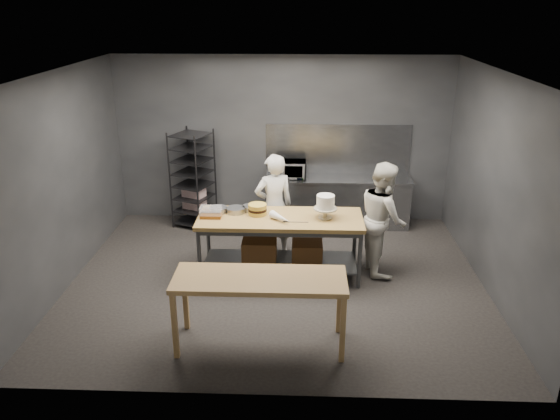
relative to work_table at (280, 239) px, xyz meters
name	(u,v)px	position (x,y,z in m)	size (l,w,h in m)	color
ground	(277,280)	(-0.04, -0.22, -0.57)	(6.00, 6.00, 0.00)	black
back_wall	(283,140)	(-0.04, 2.28, 0.93)	(6.00, 0.04, 3.00)	#4C4F54
work_table	(280,239)	(0.00, 0.00, 0.00)	(2.40, 0.90, 0.92)	olive
near_counter	(260,284)	(-0.16, -1.81, 0.24)	(2.00, 0.70, 0.90)	#A17942
back_counter	(337,201)	(0.96, 1.96, -0.12)	(2.60, 0.60, 0.90)	slate
splashback_panel	(338,149)	(0.96, 2.26, 0.78)	(2.60, 0.02, 0.90)	slate
speed_rack	(193,180)	(-1.63, 1.88, 0.28)	(0.80, 0.83, 1.75)	black
chef_behind	(274,206)	(-0.12, 0.65, 0.27)	(0.62, 0.40, 1.69)	white
chef_right	(383,218)	(1.52, 0.20, 0.28)	(0.83, 0.65, 1.70)	silver
microwave	(291,169)	(0.11, 1.96, 0.48)	(0.54, 0.37, 0.30)	black
frosted_cake_stand	(325,204)	(0.65, -0.01, 0.57)	(0.34, 0.34, 0.35)	#BFB699
layer_cake	(257,209)	(-0.33, 0.09, 0.43)	(0.27, 0.27, 0.16)	gold
cake_pans	(234,209)	(-0.69, 0.19, 0.39)	(0.72, 0.35, 0.07)	gray
piping_bag	(281,218)	(0.02, -0.17, 0.41)	(0.12, 0.12, 0.38)	white
offset_spatula	(292,222)	(0.18, -0.18, 0.35)	(0.36, 0.02, 0.02)	slate
pastry_clamshells	(211,212)	(-1.01, 0.03, 0.40)	(0.34, 0.33, 0.11)	#A46520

